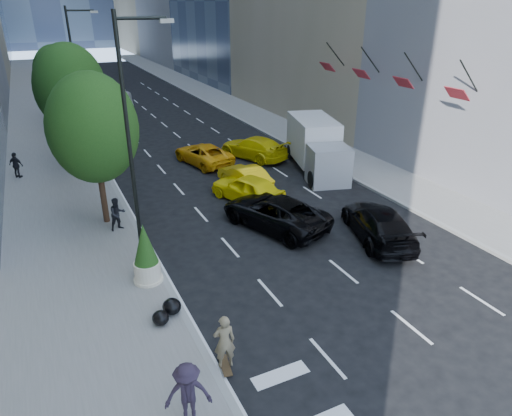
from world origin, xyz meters
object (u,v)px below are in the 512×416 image
skateboarder (224,345)px  black_sedan_lincoln (275,212)px  box_truck (317,146)px  city_bus (89,101)px  planter_shrub (146,254)px  black_sedan_mercedes (378,223)px

skateboarder → black_sedan_lincoln: bearing=-117.1°
black_sedan_lincoln → box_truck: 9.07m
skateboarder → city_bus: bearing=-81.6°
skateboarder → city_bus: 35.98m
city_bus → planter_shrub: city_bus is taller
black_sedan_mercedes → box_truck: 9.94m
box_truck → black_sedan_lincoln: bearing=-119.6°
skateboarder → planter_shrub: bearing=-70.3°
skateboarder → black_sedan_lincoln: size_ratio=0.32×
city_bus → planter_shrub: 30.34m
skateboarder → box_truck: size_ratio=0.25×
box_truck → black_sedan_mercedes: bearing=-89.3°
planter_shrub → city_bus: bearing=86.6°
skateboarder → city_bus: size_ratio=0.14×
black_sedan_mercedes → box_truck: size_ratio=0.75×
skateboarder → box_truck: 18.97m
black_sedan_lincoln → planter_shrub: planter_shrub is taller
black_sedan_lincoln → box_truck: (6.46, 6.30, 0.89)m
box_truck → skateboarder: bearing=-114.9°
box_truck → planter_shrub: size_ratio=2.92×
black_sedan_mercedes → city_bus: bearing=-55.6°
black_sedan_lincoln → skateboarder: bearing=32.5°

